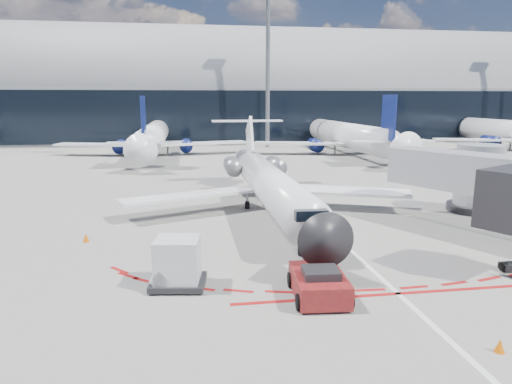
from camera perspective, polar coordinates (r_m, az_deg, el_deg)
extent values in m
plane|color=slate|center=(30.41, 7.91, -3.71)|extent=(260.00, 260.00, 0.00)
cube|color=silver|center=(32.26, 6.91, -2.78)|extent=(0.25, 40.00, 0.01)
cube|color=maroon|center=(20.25, 17.32, -12.03)|extent=(14.00, 0.25, 0.01)
cube|color=gray|center=(93.54, -3.45, 9.67)|extent=(150.00, 24.00, 10.00)
cylinder|color=gray|center=(93.52, -3.49, 12.73)|extent=(150.00, 24.00, 24.00)
cube|color=black|center=(81.56, -2.67, 9.42)|extent=(150.00, 0.20, 9.00)
cube|color=#919599|center=(29.69, 27.60, 1.83)|extent=(8.22, 12.61, 2.30)
cylinder|color=#919599|center=(36.24, 26.04, 1.56)|extent=(3.20, 3.20, 4.80)
cylinder|color=black|center=(36.63, 25.75, -1.75)|extent=(4.00, 4.00, 0.50)
cylinder|color=slate|center=(77.43, 1.48, 14.87)|extent=(0.70, 0.70, 25.00)
cylinder|color=white|center=(31.21, 1.92, 0.82)|extent=(2.45, 20.00, 2.45)
cone|color=black|center=(20.53, 7.67, -4.95)|extent=(2.45, 2.55, 2.45)
cone|color=white|center=(42.56, -0.94, 3.68)|extent=(2.45, 3.27, 2.45)
cube|color=black|center=(21.75, 6.64, -2.62)|extent=(1.55, 1.27, 0.50)
cube|color=white|center=(32.20, -8.45, -0.46)|extent=(9.74, 5.77, 0.28)
cube|color=white|center=(34.11, 10.83, 0.13)|extent=(9.74, 5.77, 0.28)
cube|color=white|center=(41.42, -0.78, 6.50)|extent=(0.23, 4.26, 4.34)
cube|color=white|center=(43.20, -1.14, 8.88)|extent=(6.54, 1.45, 0.15)
cylinder|color=slate|center=(38.73, -2.96, 3.23)|extent=(1.36, 3.09, 1.36)
cylinder|color=slate|center=(39.27, 2.47, 3.35)|extent=(1.36, 3.09, 1.36)
cylinder|color=black|center=(23.77, 5.59, -7.36)|extent=(0.20, 0.51, 0.51)
cylinder|color=black|center=(33.58, -1.10, -1.63)|extent=(0.27, 0.58, 0.58)
cylinder|color=black|center=(34.03, 3.46, -1.48)|extent=(0.27, 0.58, 0.58)
cylinder|color=slate|center=(23.69, 5.60, -6.80)|extent=(0.16, 0.16, 1.00)
cube|color=#5D0D16|center=(19.04, 7.85, -11.35)|extent=(2.25, 3.36, 0.90)
cube|color=black|center=(18.54, 8.10, -9.99)|extent=(1.50, 1.31, 0.35)
cylinder|color=slate|center=(21.12, 6.58, -9.55)|extent=(0.30, 2.61, 0.10)
cylinder|color=black|center=(17.97, 5.52, -13.54)|extent=(0.33, 0.66, 0.64)
cylinder|color=black|center=(18.37, 11.56, -13.15)|extent=(0.33, 0.66, 0.64)
cylinder|color=black|center=(19.97, 4.44, -10.88)|extent=(0.33, 0.66, 0.64)
cylinder|color=black|center=(20.33, 9.86, -10.60)|extent=(0.33, 0.66, 0.64)
cube|color=black|center=(20.24, -9.67, -11.05)|extent=(2.54, 2.25, 0.25)
cube|color=silver|center=(19.87, -9.77, -8.30)|extent=(2.05, 1.96, 1.83)
cylinder|color=black|center=(19.77, -12.69, -12.02)|extent=(0.15, 0.24, 0.23)
cylinder|color=black|center=(19.48, -7.28, -12.20)|extent=(0.15, 0.24, 0.23)
cylinder|color=black|center=(21.12, -11.85, -10.43)|extent=(0.15, 0.24, 0.23)
cylinder|color=black|center=(20.84, -6.81, -10.56)|extent=(0.15, 0.24, 0.23)
cone|color=#D85B04|center=(27.62, -20.50, -5.38)|extent=(0.35, 0.35, 0.49)
cone|color=#D85B04|center=(17.15, 28.18, -16.57)|extent=(0.33, 0.33, 0.45)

